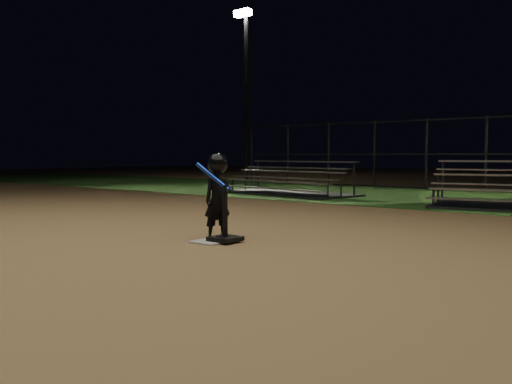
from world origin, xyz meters
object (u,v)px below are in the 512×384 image
at_px(home_plate, 211,242).
at_px(light_pole_left, 245,80).
at_px(child_batter, 218,194).
at_px(bleacher_left, 288,188).
at_px(batting_tee, 225,231).

height_order(home_plate, light_pole_left, light_pole_left).
distance_m(child_batter, light_pole_left, 19.40).
xyz_separation_m(home_plate, bleacher_left, (-4.37, 7.95, 0.20)).
bearing_deg(home_plate, bleacher_left, 118.78).
bearing_deg(light_pole_left, home_plate, -51.23).
xyz_separation_m(child_batter, light_pole_left, (-11.91, 14.71, 4.29)).
relative_size(home_plate, bleacher_left, 0.10).
bearing_deg(light_pole_left, bleacher_left, -42.49).
bearing_deg(home_plate, light_pole_left, 128.77).
bearing_deg(batting_tee, home_plate, -142.28).
bearing_deg(home_plate, batting_tee, 37.72).
distance_m(bleacher_left, light_pole_left, 11.38).
relative_size(home_plate, child_batter, 0.36).
relative_size(batting_tee, child_batter, 0.63).
distance_m(home_plate, bleacher_left, 9.08).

